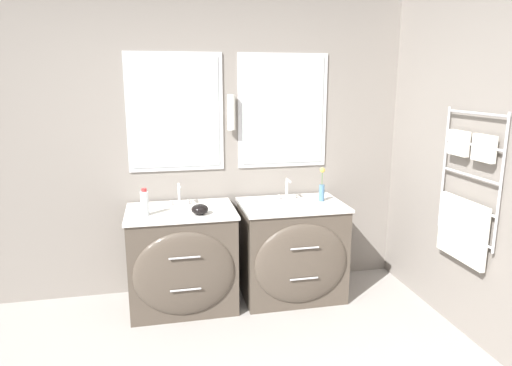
% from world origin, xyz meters
% --- Properties ---
extents(wall_back, '(5.72, 0.15, 2.60)m').
position_xyz_m(wall_back, '(0.02, 1.99, 1.31)').
color(wall_back, gray).
rests_on(wall_back, ground_plane).
extents(wall_right, '(0.13, 3.95, 2.60)m').
position_xyz_m(wall_right, '(2.09, 0.88, 1.29)').
color(wall_right, gray).
rests_on(wall_right, ground_plane).
extents(vanity_left, '(0.87, 0.69, 0.83)m').
position_xyz_m(vanity_left, '(0.05, 1.59, 0.42)').
color(vanity_left, '#4C4238').
rests_on(vanity_left, ground_plane).
extents(vanity_right, '(0.87, 0.69, 0.83)m').
position_xyz_m(vanity_right, '(0.98, 1.59, 0.42)').
color(vanity_right, '#4C4238').
rests_on(vanity_right, ground_plane).
extents(faucet_left, '(0.17, 0.12, 0.18)m').
position_xyz_m(faucet_left, '(0.05, 1.78, 0.92)').
color(faucet_left, silver).
rests_on(faucet_left, vanity_left).
extents(faucet_right, '(0.17, 0.12, 0.18)m').
position_xyz_m(faucet_right, '(0.98, 1.78, 0.92)').
color(faucet_right, silver).
rests_on(faucet_right, vanity_right).
extents(toiletry_bottle, '(0.06, 0.06, 0.21)m').
position_xyz_m(toiletry_bottle, '(-0.23, 1.53, 0.93)').
color(toiletry_bottle, silver).
rests_on(toiletry_bottle, vanity_left).
extents(amenity_bowl, '(0.13, 0.13, 0.08)m').
position_xyz_m(amenity_bowl, '(0.19, 1.47, 0.87)').
color(amenity_bowl, black).
rests_on(amenity_bowl, vanity_left).
extents(flower_vase, '(0.05, 0.05, 0.29)m').
position_xyz_m(flower_vase, '(1.25, 1.65, 0.94)').
color(flower_vase, teal).
rests_on(flower_vase, vanity_right).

